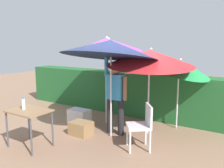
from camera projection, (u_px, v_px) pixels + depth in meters
ground_plane at (105, 132)px, 5.54m from camera, size 24.00×24.00×0.00m
hedge_row at (138, 94)px, 6.85m from camera, size 8.00×0.70×1.23m
umbrella_rainbow at (150, 58)px, 5.16m from camera, size 1.97×1.97×2.04m
umbrella_orange at (106, 45)px, 5.83m from camera, size 1.81×1.82×2.25m
umbrella_yellow at (110, 49)px, 4.97m from camera, size 2.08×2.11×2.29m
umbrella_navy at (180, 66)px, 5.56m from camera, size 1.53×1.51×1.88m
person_vendor at (115, 94)px, 5.27m from camera, size 0.55×0.24×1.88m
chair_plastic at (142, 124)px, 4.56m from camera, size 0.62×0.62×0.89m
cooler_box at (79, 117)px, 6.03m from camera, size 0.54×0.34×0.39m
crate_cardboard at (81, 128)px, 5.35m from camera, size 0.47×0.39×0.30m
folding_table at (29, 115)px, 4.63m from camera, size 0.80×0.60×0.76m
bottle_water at (23, 104)px, 4.64m from camera, size 0.07×0.07×0.24m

